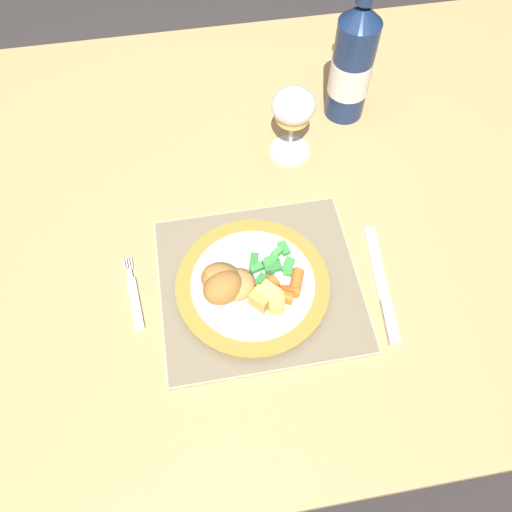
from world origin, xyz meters
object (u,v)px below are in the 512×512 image
at_px(fork, 134,298).
at_px(table_knife, 383,293).
at_px(dining_table, 213,229).
at_px(bottle, 353,62).
at_px(dinner_plate, 253,285).
at_px(wine_glass, 293,110).

xyz_separation_m(fork, table_knife, (0.38, -0.06, 0.00)).
relative_size(dining_table, bottle, 5.12).
xyz_separation_m(dinner_plate, table_knife, (0.20, -0.04, -0.01)).
distance_m(fork, bottle, 0.56).
height_order(wine_glass, bottle, bottle).
height_order(table_knife, wine_glass, wine_glass).
bearing_deg(bottle, wine_glass, -145.90).
bearing_deg(fork, dining_table, 49.15).
bearing_deg(dinner_plate, table_knife, -11.32).
bearing_deg(dining_table, table_knife, -41.41).
height_order(dinner_plate, table_knife, dinner_plate).
distance_m(dinner_plate, fork, 0.19).
distance_m(fork, wine_glass, 0.41).
height_order(dinner_plate, wine_glass, wine_glass).
distance_m(dinner_plate, table_knife, 0.21).
relative_size(dining_table, wine_glass, 11.35).
distance_m(dining_table, wine_glass, 0.26).
xyz_separation_m(dinner_plate, wine_glass, (0.12, 0.27, 0.08)).
height_order(dining_table, table_knife, table_knife).
relative_size(dinner_plate, fork, 1.83).
height_order(fork, table_knife, table_knife).
distance_m(dining_table, bottle, 0.39).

